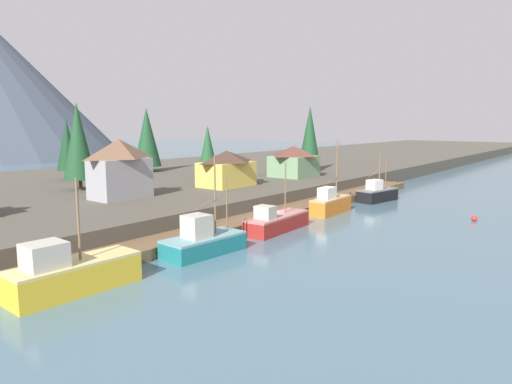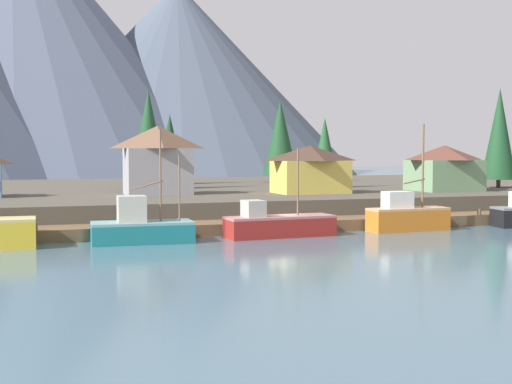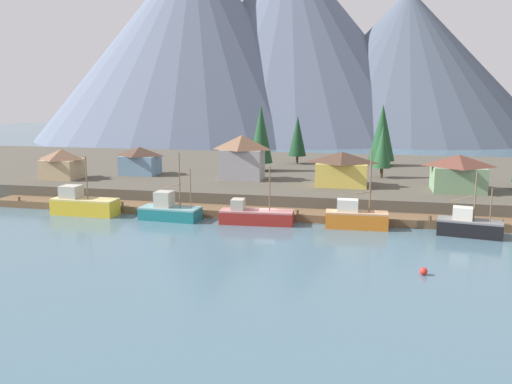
# 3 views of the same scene
# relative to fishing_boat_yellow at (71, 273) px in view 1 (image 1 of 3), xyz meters

# --- Properties ---
(ground_plane) EXTENTS (400.00, 400.00, 1.00)m
(ground_plane) POSITION_rel_fishing_boat_yellow_xyz_m (24.73, 21.72, -1.88)
(ground_plane) COLOR #476675
(dock) EXTENTS (80.00, 4.00, 1.60)m
(dock) POSITION_rel_fishing_boat_yellow_xyz_m (24.73, 3.71, -0.87)
(dock) COLOR brown
(dock) RESTS_ON ground_plane
(shoreline_bank) EXTENTS (400.00, 56.00, 2.50)m
(shoreline_bank) POSITION_rel_fishing_boat_yellow_xyz_m (24.73, 33.72, -0.13)
(shoreline_bank) COLOR #4C473D
(shoreline_bank) RESTS_ON ground_plane
(fishing_boat_yellow) EXTENTS (8.96, 3.16, 7.89)m
(fishing_boat_yellow) POSITION_rel_fishing_boat_yellow_xyz_m (0.00, 0.00, 0.00)
(fishing_boat_yellow) COLOR gold
(fishing_boat_yellow) RESTS_ON ground_plane
(fishing_boat_teal) EXTENTS (7.87, 3.63, 8.72)m
(fishing_boat_teal) POSITION_rel_fishing_boat_yellow_xyz_m (12.41, -0.25, -0.21)
(fishing_boat_teal) COLOR #196B70
(fishing_boat_teal) RESTS_ON ground_plane
(fishing_boat_red) EXTENTS (9.25, 3.26, 7.32)m
(fishing_boat_red) POSITION_rel_fishing_boat_yellow_xyz_m (23.72, -0.06, -0.37)
(fishing_boat_red) COLOR maroon
(fishing_boat_red) RESTS_ON ground_plane
(fishing_boat_orange) EXTENTS (7.44, 2.56, 9.44)m
(fishing_boat_orange) POSITION_rel_fishing_boat_yellow_xyz_m (36.00, 0.32, -0.08)
(fishing_boat_orange) COLOR #CC6B1E
(fishing_boat_orange) RESTS_ON ground_plane
(fishing_boat_black) EXTENTS (7.29, 3.84, 7.38)m
(fishing_boat_black) POSITION_rel_fishing_boat_yellow_xyz_m (48.71, -0.34, -0.24)
(fishing_boat_black) COLOR black
(fishing_boat_black) RESTS_ON ground_plane
(house_yellow) EXTENTS (7.81, 5.49, 5.12)m
(house_yellow) POSITION_rel_fishing_boat_yellow_xyz_m (33.40, 15.88, 3.74)
(house_yellow) COLOR gold
(house_yellow) RESTS_ON shoreline_bank
(house_grey) EXTENTS (7.01, 4.40, 7.15)m
(house_grey) POSITION_rel_fishing_boat_yellow_xyz_m (17.39, 18.61, 4.78)
(house_grey) COLOR gray
(house_grey) RESTS_ON shoreline_bank
(house_green) EXTENTS (7.31, 6.52, 5.16)m
(house_green) POSITION_rel_fishing_boat_yellow_xyz_m (49.63, 15.18, 3.76)
(house_green) COLOR #6B8E66
(house_green) RESTS_ON shoreline_bank
(conifer_near_left) EXTENTS (3.51, 3.51, 9.49)m
(conifer_near_left) POSITION_rel_fishing_boat_yellow_xyz_m (23.24, 40.45, 6.65)
(conifer_near_left) COLOR #4C3823
(conifer_near_left) RESTS_ON shoreline_bank
(conifer_near_right) EXTENTS (2.98, 2.98, 8.61)m
(conifer_near_right) POSITION_rel_fishing_boat_yellow_xyz_m (39.35, 25.35, 6.25)
(conifer_near_right) COLOR #4C3823
(conifer_near_right) RESTS_ON shoreline_bank
(conifer_mid_left) EXTENTS (5.04, 5.04, 11.78)m
(conifer_mid_left) POSITION_rel_fishing_boat_yellow_xyz_m (39.50, 41.15, 7.52)
(conifer_mid_left) COLOR #4C3823
(conifer_mid_left) RESTS_ON shoreline_bank
(conifer_mid_right) EXTENTS (4.21, 4.21, 11.77)m
(conifer_mid_right) POSITION_rel_fishing_boat_yellow_xyz_m (18.29, 28.94, 7.75)
(conifer_mid_right) COLOR #4C3823
(conifer_mid_right) RESTS_ON shoreline_bank
(conifer_back_left) EXTENTS (4.10, 4.10, 12.18)m
(conifer_back_left) POSITION_rel_fishing_boat_yellow_xyz_m (59.46, 18.26, 7.73)
(conifer_back_left) COLOR #4C3823
(conifer_back_left) RESTS_ON shoreline_bank
(channel_buoy) EXTENTS (0.70, 0.70, 0.70)m
(channel_buoy) POSITION_rel_fishing_boat_yellow_xyz_m (42.47, -15.42, -1.03)
(channel_buoy) COLOR red
(channel_buoy) RESTS_ON ground_plane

